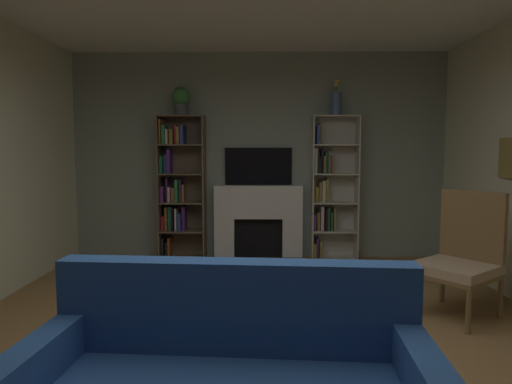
{
  "coord_description": "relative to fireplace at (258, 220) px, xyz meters",
  "views": [
    {
      "loc": [
        0.08,
        -3.04,
        1.49
      ],
      "look_at": [
        0.0,
        1.32,
        1.09
      ],
      "focal_mm": 32.15,
      "sensor_mm": 36.0,
      "label": 1
    }
  ],
  "objects": [
    {
      "name": "vase_with_flowers",
      "position": [
        1.03,
        -0.05,
        1.59
      ],
      "size": [
        0.14,
        0.14,
        0.48
      ],
      "color": "#4A699A",
      "rests_on": "bookshelf_right"
    },
    {
      "name": "bookshelf_right",
      "position": [
        0.96,
        -0.0,
        0.42
      ],
      "size": [
        0.62,
        0.29,
        1.95
      ],
      "color": "beige",
      "rests_on": "ground_plane"
    },
    {
      "name": "potted_plant",
      "position": [
        -1.03,
        -0.04,
        1.64
      ],
      "size": [
        0.25,
        0.25,
        0.38
      ],
      "color": "#51585B",
      "rests_on": "bookshelf_left"
    },
    {
      "name": "armchair",
      "position": [
        1.86,
        -2.15,
        0.01
      ],
      "size": [
        0.84,
        0.84,
        1.12
      ],
      "color": "brown",
      "rests_on": "ground_plane"
    },
    {
      "name": "tv",
      "position": [
        0.0,
        0.08,
        0.74
      ],
      "size": [
        0.92,
        0.06,
        0.5
      ],
      "primitive_type": "cube",
      "color": "black",
      "rests_on": "fireplace"
    },
    {
      "name": "ground_plane",
      "position": [
        0.0,
        -3.19,
        -0.52
      ],
      "size": [
        7.9,
        7.9,
        0.0
      ],
      "primitive_type": "plane",
      "color": "olive"
    },
    {
      "name": "fireplace",
      "position": [
        0.0,
        0.0,
        0.0
      ],
      "size": [
        1.3,
        0.5,
        1.01
      ],
      "color": "white",
      "rests_on": "ground_plane"
    },
    {
      "name": "bookshelf_left",
      "position": [
        -1.1,
        -0.02,
        0.46
      ],
      "size": [
        0.62,
        0.33,
        1.95
      ],
      "color": "brown",
      "rests_on": "ground_plane"
    },
    {
      "name": "wall_back_accent",
      "position": [
        0.0,
        0.14,
        0.88
      ],
      "size": [
        5.22,
        0.06,
        2.81
      ],
      "primitive_type": "cube",
      "color": "gray",
      "rests_on": "ground_plane"
    }
  ]
}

